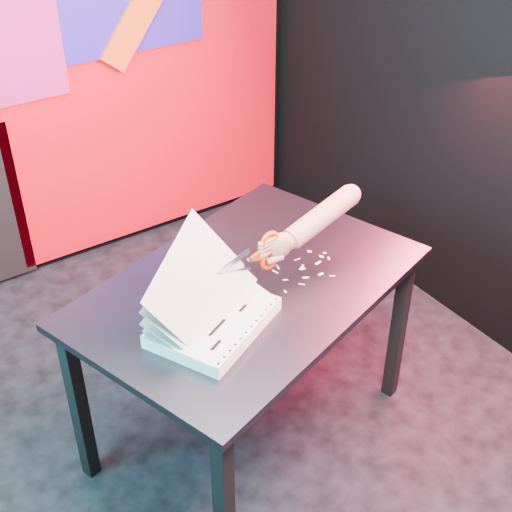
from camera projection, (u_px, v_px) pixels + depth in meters
room at (164, 134)px, 2.11m from camera, size 3.01×3.01×2.71m
backdrop at (35, 97)px, 3.35m from camera, size 2.88×0.05×2.08m
work_table at (248, 303)px, 2.55m from camera, size 1.39×1.13×0.75m
printout_stack at (213, 319)px, 2.29m from camera, size 0.49×0.43×0.37m
scissors at (265, 253)px, 2.41m from camera, size 0.27×0.03×0.15m
hand_forearm at (315, 221)px, 2.50m from camera, size 0.45×0.11×0.17m
paper_clippings at (304, 267)px, 2.58m from camera, size 0.27×0.21×0.00m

